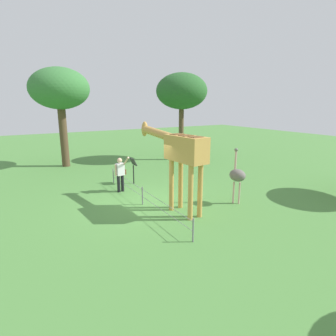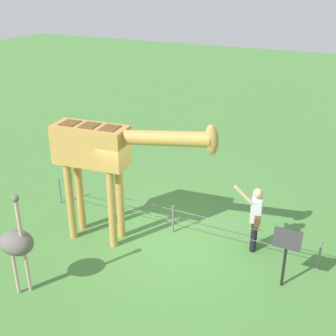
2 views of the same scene
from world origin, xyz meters
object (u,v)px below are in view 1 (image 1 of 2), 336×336
at_px(visitor, 120,173).
at_px(info_sign, 133,165).
at_px(giraffe, 180,152).
at_px(ostrich, 237,175).
at_px(tree_east, 182,92).
at_px(tree_northeast, 60,90).

relative_size(visitor, info_sign, 1.28).
relative_size(giraffe, ostrich, 1.70).
bearing_deg(info_sign, visitor, 131.69).
bearing_deg(info_sign, ostrich, -152.02).
bearing_deg(giraffe, tree_east, -32.94).
bearing_deg(tree_east, giraffe, 147.06).
bearing_deg(visitor, tree_northeast, 10.27).
xyz_separation_m(visitor, info_sign, (0.90, -1.02, 0.05)).
distance_m(visitor, tree_east, 8.82).
bearing_deg(giraffe, info_sign, 1.35).
distance_m(giraffe, ostrich, 2.67).
bearing_deg(visitor, giraffe, -161.18).
height_order(tree_east, info_sign, tree_east).
distance_m(visitor, info_sign, 1.36).
xyz_separation_m(visitor, ostrich, (-3.77, -3.50, 0.27)).
height_order(tree_northeast, info_sign, tree_northeast).
height_order(giraffe, info_sign, giraffe).
distance_m(giraffe, visitor, 3.71).
relative_size(visitor, tree_northeast, 0.28).
bearing_deg(ostrich, tree_east, -18.36).
relative_size(giraffe, info_sign, 2.90).
bearing_deg(giraffe, tree_northeast, 13.14).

